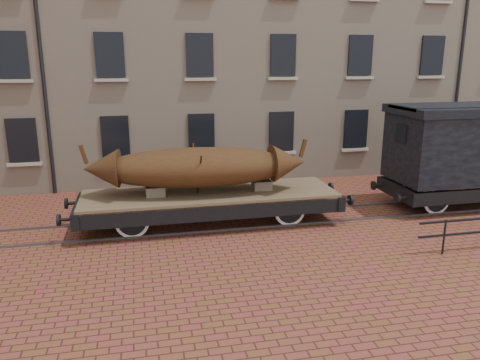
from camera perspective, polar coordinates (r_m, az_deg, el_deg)
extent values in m
plane|color=brown|center=(16.14, 6.74, -4.55)|extent=(90.00, 90.00, 0.00)
cube|color=beige|center=(25.75, 6.26, 18.38)|extent=(40.00, 10.00, 14.00)
cube|color=black|center=(20.07, -25.00, 4.44)|extent=(1.10, 0.12, 1.70)
cube|color=#ACA692|center=(20.18, -24.75, 1.76)|extent=(1.30, 0.18, 0.12)
cube|color=black|center=(19.60, -14.96, 5.10)|extent=(1.10, 0.12, 1.70)
cube|color=#ACA692|center=(19.71, -14.78, 2.35)|extent=(1.30, 0.18, 0.12)
cube|color=black|center=(19.75, -4.73, 5.62)|extent=(1.10, 0.12, 1.70)
cube|color=#ACA692|center=(19.87, -4.65, 2.88)|extent=(1.30, 0.18, 0.12)
cube|color=black|center=(20.51, 5.05, 5.94)|extent=(1.10, 0.12, 1.70)
cube|color=#ACA692|center=(20.62, 5.04, 3.31)|extent=(1.30, 0.18, 0.12)
cube|color=black|center=(21.81, 13.91, 6.09)|extent=(1.10, 0.12, 1.70)
cube|color=#ACA692|center=(21.91, 13.83, 3.61)|extent=(1.30, 0.18, 0.12)
cube|color=black|center=(23.56, 21.62, 6.10)|extent=(1.10, 0.12, 1.70)
cube|color=#ACA692|center=(23.66, 21.49, 3.81)|extent=(1.30, 0.18, 0.12)
cube|color=black|center=(19.83, -26.02, 13.56)|extent=(1.10, 0.12, 1.70)
cube|color=#ACA692|center=(19.79, -25.75, 10.82)|extent=(1.30, 0.18, 0.12)
cube|color=black|center=(19.36, -15.59, 14.48)|extent=(1.10, 0.12, 1.70)
cube|color=#ACA692|center=(19.32, -15.41, 11.66)|extent=(1.30, 0.18, 0.12)
cube|color=black|center=(19.51, -4.93, 14.94)|extent=(1.10, 0.12, 1.70)
cube|color=#ACA692|center=(19.47, -4.85, 12.14)|extent=(1.30, 0.18, 0.12)
cube|color=black|center=(20.28, 5.26, 14.92)|extent=(1.10, 0.12, 1.70)
cube|color=#ACA692|center=(20.24, 5.25, 12.23)|extent=(1.30, 0.18, 0.12)
cube|color=black|center=(21.59, 14.45, 14.51)|extent=(1.10, 0.12, 1.70)
cube|color=#ACA692|center=(21.55, 14.36, 11.99)|extent=(1.30, 0.18, 0.12)
cube|color=black|center=(23.36, 22.37, 13.87)|extent=(1.10, 0.12, 1.70)
cube|color=#ACA692|center=(23.33, 22.23, 11.54)|extent=(1.30, 0.18, 0.12)
cube|color=#ACA692|center=(21.67, 14.92, 20.45)|extent=(1.30, 0.18, 0.12)
cube|color=#ACA692|center=(23.43, 23.02, 19.35)|extent=(1.30, 0.18, 0.12)
cylinder|color=black|center=(19.70, -23.59, 18.50)|extent=(0.14, 0.14, 14.00)
cylinder|color=black|center=(24.29, 25.82, 17.31)|extent=(0.14, 0.14, 14.00)
cube|color=#59595E|center=(15.50, 7.61, -5.30)|extent=(30.00, 0.08, 0.06)
cube|color=#59595E|center=(16.78, 5.94, -3.68)|extent=(30.00, 0.08, 0.06)
cylinder|color=black|center=(14.16, 23.62, -6.37)|extent=(0.06, 0.06, 1.00)
cube|color=brown|center=(15.15, -3.68, -1.73)|extent=(8.11, 2.38, 0.13)
cube|color=black|center=(14.19, -2.98, -3.96)|extent=(8.11, 0.17, 0.49)
cube|color=black|center=(16.27, -4.27, -1.54)|extent=(8.11, 0.17, 0.49)
cube|color=black|center=(15.19, -18.99, -3.51)|extent=(0.24, 2.49, 0.49)
cylinder|color=black|center=(14.46, -20.52, -4.54)|extent=(0.38, 0.11, 0.11)
cylinder|color=black|center=(14.49, -21.24, -4.57)|extent=(0.09, 0.35, 0.35)
cylinder|color=black|center=(16.00, -19.77, -2.67)|extent=(0.38, 0.11, 0.11)
cylinder|color=black|center=(16.02, -20.42, -2.70)|extent=(0.09, 0.35, 0.35)
cube|color=black|center=(16.31, 10.56, -1.72)|extent=(0.24, 2.49, 0.49)
cylinder|color=black|center=(15.72, 12.71, -2.45)|extent=(0.38, 0.11, 0.11)
cylinder|color=black|center=(15.80, 13.32, -2.40)|extent=(0.09, 0.35, 0.35)
cylinder|color=black|center=(17.14, 10.45, -0.91)|extent=(0.38, 0.11, 0.11)
cylinder|color=black|center=(17.21, 11.01, -0.87)|extent=(0.09, 0.35, 0.35)
cylinder|color=black|center=(15.15, -13.01, -4.07)|extent=(0.11, 2.05, 0.11)
cylinder|color=white|center=(14.47, -13.02, -4.96)|extent=(1.04, 0.08, 1.04)
cylinder|color=black|center=(14.47, -13.02, -4.96)|extent=(0.85, 0.11, 0.85)
cube|color=black|center=(14.26, -13.08, -4.15)|extent=(0.97, 0.09, 0.11)
cylinder|color=white|center=(15.83, -13.00, -3.25)|extent=(1.04, 0.08, 1.04)
cylinder|color=black|center=(15.83, -13.00, -3.25)|extent=(0.85, 0.11, 0.85)
cube|color=black|center=(15.88, -13.06, -2.21)|extent=(0.97, 0.09, 0.11)
cylinder|color=black|center=(15.85, 5.28, -2.91)|extent=(0.11, 2.05, 0.11)
cylinder|color=white|center=(15.19, 6.10, -3.70)|extent=(1.04, 0.08, 1.04)
cylinder|color=black|center=(15.19, 6.10, -3.70)|extent=(0.85, 0.11, 0.85)
cube|color=black|center=(15.00, 6.28, -2.91)|extent=(0.97, 0.09, 0.11)
cylinder|color=white|center=(16.50, 4.52, -2.18)|extent=(1.04, 0.08, 1.04)
cylinder|color=black|center=(16.50, 4.52, -2.18)|extent=(0.85, 0.11, 0.85)
cube|color=black|center=(16.55, 4.41, -1.19)|extent=(0.97, 0.09, 0.11)
cube|color=black|center=(15.28, -3.66, -3.25)|extent=(4.33, 0.06, 0.06)
cube|color=gray|center=(14.94, -10.27, -1.31)|extent=(0.59, 0.54, 0.30)
cube|color=gray|center=(15.44, 2.66, -0.57)|extent=(0.59, 0.54, 0.30)
ellipsoid|color=#492812|center=(14.87, -5.23, 1.56)|extent=(6.35, 2.35, 1.25)
cone|color=#492812|center=(14.99, -16.58, 1.33)|extent=(1.15, 1.25, 1.18)
cube|color=#492812|center=(14.97, -18.54, 2.97)|extent=(0.26, 0.15, 0.60)
cone|color=#492812|center=(15.30, 5.89, 2.13)|extent=(1.15, 1.25, 1.18)
cube|color=#492812|center=(15.34, 7.69, 3.86)|extent=(0.26, 0.15, 0.60)
cylinder|color=#332118|center=(14.41, -4.96, 0.62)|extent=(0.05, 1.06, 1.47)
cylinder|color=#332118|center=(15.39, -5.46, 1.51)|extent=(0.05, 1.06, 1.47)
cube|color=black|center=(20.11, 24.50, 0.19)|extent=(6.17, 0.16, 0.46)
cube|color=black|center=(17.50, 18.57, -1.25)|extent=(0.23, 2.47, 0.46)
cylinder|color=black|center=(16.59, 18.63, -2.10)|extent=(0.08, 0.33, 0.33)
cylinder|color=black|center=(17.96, 15.97, -0.65)|extent=(0.08, 0.33, 0.33)
cylinder|color=black|center=(18.16, 21.58, -1.70)|extent=(0.10, 1.95, 0.10)
cylinder|color=white|center=(17.59, 22.86, -2.33)|extent=(0.99, 0.07, 0.99)
cylinder|color=black|center=(17.59, 22.86, -2.33)|extent=(0.81, 0.10, 0.81)
cylinder|color=white|center=(18.73, 20.37, -1.10)|extent=(0.99, 0.07, 0.99)
cylinder|color=black|center=(18.73, 20.37, -1.10)|extent=(0.81, 0.10, 0.81)
cube|color=black|center=(18.95, 26.99, 3.72)|extent=(6.17, 2.47, 2.37)
cube|color=black|center=(17.07, 19.07, 5.41)|extent=(0.08, 0.62, 0.62)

